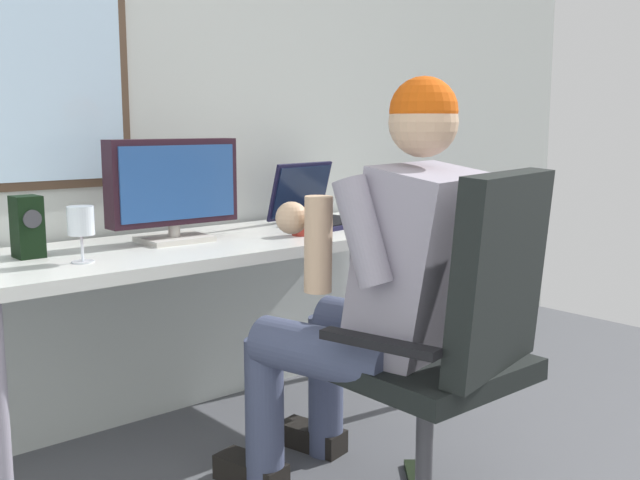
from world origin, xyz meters
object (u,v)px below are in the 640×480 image
coffee_mug (302,222)px  laptop (316,208)px  person_seated (380,287)px  desk (225,256)px  crt_monitor (173,186)px  desk_speaker (27,227)px  office_chair (461,331)px  wine_glass (81,224)px

coffee_mug → laptop: bearing=40.2°
laptop → person_seated: bearing=-118.0°
desk → crt_monitor: bearing=163.1°
coffee_mug → desk_speaker: bearing=167.9°
person_seated → coffee_mug: bearing=73.6°
crt_monitor → laptop: size_ratio=1.21×
desk → office_chair: 0.95m
office_chair → desk_speaker: (-0.79, 1.01, 0.25)m
person_seated → crt_monitor: (-0.25, 0.73, 0.26)m
crt_monitor → coffee_mug: bearing=-22.5°
person_seated → wine_glass: (-0.65, 0.57, 0.18)m
wine_glass → office_chair: bearing=-49.6°
crt_monitor → wine_glass: bearing=-157.6°
office_chair → coffee_mug: office_chair is taller
wine_glass → coffee_mug: 0.82m
desk → office_chair: bearing=-81.6°
office_chair → person_seated: bearing=101.4°
laptop → wine_glass: (-1.05, -0.19, 0.05)m
office_chair → person_seated: person_seated is taller
office_chair → crt_monitor: 1.09m
desk_speaker → office_chair: bearing=-51.9°
person_seated → wine_glass: person_seated is taller
desk → crt_monitor: crt_monitor is taller
office_chair → wine_glass: office_chair is taller
desk → laptop: 0.51m
desk_speaker → coffee_mug: bearing=-12.1°
desk_speaker → coffee_mug: size_ratio=1.89×
crt_monitor → desk_speaker: (-0.48, 0.02, -0.10)m
desk → crt_monitor: size_ratio=4.00×
wine_glass → desk_speaker: size_ratio=0.88×
office_chair → coffee_mug: 0.85m
person_seated → desk: bearing=97.3°
person_seated → laptop: (0.40, 0.76, 0.14)m
desk → desk_speaker: desk_speaker is taller
wine_glass → desk_speaker: desk_speaker is taller
coffee_mug → wine_glass: bearing=179.3°
laptop → wine_glass: 1.07m
desk → person_seated: bearing=-82.7°
desk → desk_speaker: bearing=173.7°
laptop → coffee_mug: (-0.24, -0.20, -0.01)m
office_chair → crt_monitor: (-0.31, 0.99, 0.35)m
crt_monitor → desk_speaker: bearing=177.5°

